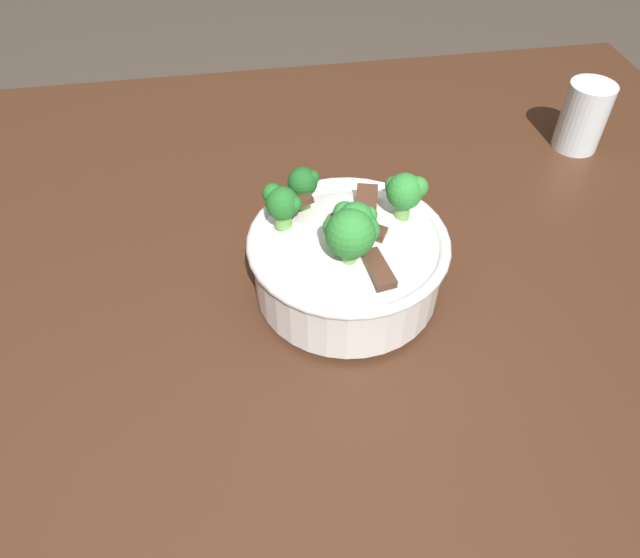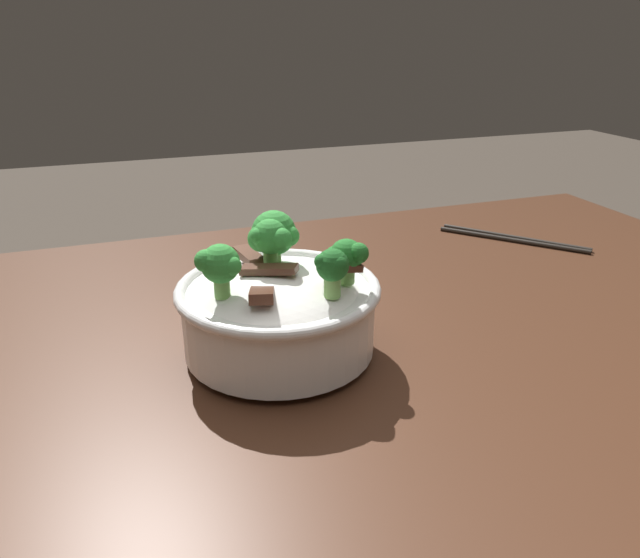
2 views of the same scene
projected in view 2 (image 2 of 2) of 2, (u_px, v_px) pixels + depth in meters
dining_table at (359, 437)px, 0.65m from camera, size 1.35×0.97×0.78m
rice_bowl at (279, 304)px, 0.61m from camera, size 0.21×0.21×0.15m
chopsticks_pair at (513, 239)px, 0.96m from camera, size 0.17×0.19×0.01m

